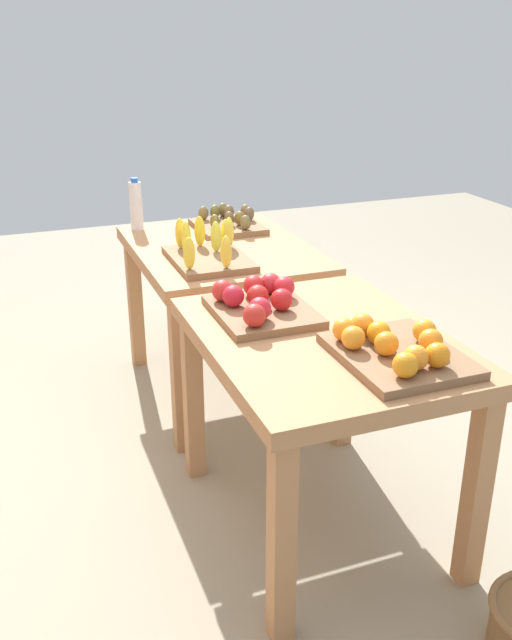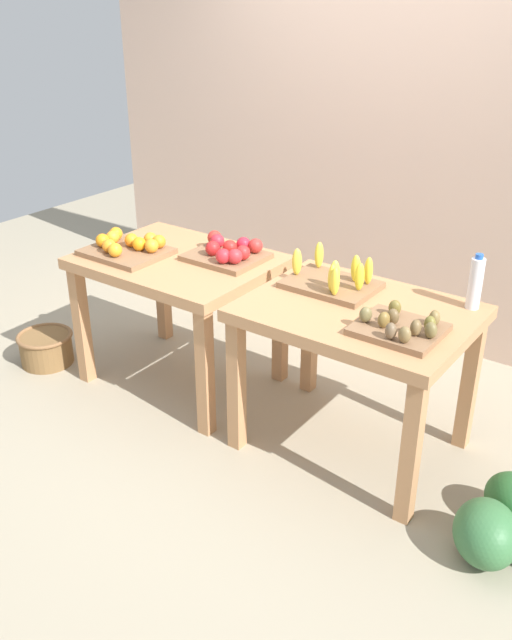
% 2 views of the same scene
% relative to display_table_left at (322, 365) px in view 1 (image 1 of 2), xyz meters
% --- Properties ---
extents(ground_plane, '(8.00, 8.00, 0.00)m').
position_rel_display_table_left_xyz_m(ground_plane, '(0.56, 0.00, -0.66)').
color(ground_plane, gray).
extents(display_table_left, '(1.04, 0.80, 0.77)m').
position_rel_display_table_left_xyz_m(display_table_left, '(0.00, 0.00, 0.00)').
color(display_table_left, '#B27C51').
rests_on(display_table_left, ground_plane).
extents(display_table_right, '(1.04, 0.80, 0.77)m').
position_rel_display_table_left_xyz_m(display_table_right, '(1.12, 0.00, 0.00)').
color(display_table_right, '#B27C51').
rests_on(display_table_right, ground_plane).
extents(orange_bin, '(0.44, 0.36, 0.11)m').
position_rel_display_table_left_xyz_m(orange_bin, '(-0.26, -0.12, 0.15)').
color(orange_bin, '#856041').
rests_on(orange_bin, display_table_left).
extents(apple_bin, '(0.41, 0.34, 0.11)m').
position_rel_display_table_left_xyz_m(apple_bin, '(0.25, 0.14, 0.16)').
color(apple_bin, '#856041').
rests_on(apple_bin, display_table_left).
extents(banana_crate, '(0.44, 0.32, 0.17)m').
position_rel_display_table_left_xyz_m(banana_crate, '(0.91, 0.13, 0.16)').
color(banana_crate, '#856041').
rests_on(banana_crate, display_table_right).
extents(kiwi_bin, '(0.37, 0.32, 0.10)m').
position_rel_display_table_left_xyz_m(kiwi_bin, '(1.39, -0.13, 0.15)').
color(kiwi_bin, '#856041').
rests_on(kiwi_bin, display_table_right).
extents(water_bottle, '(0.06, 0.06, 0.26)m').
position_rel_display_table_left_xyz_m(water_bottle, '(1.54, 0.31, 0.24)').
color(water_bottle, silver).
rests_on(water_bottle, display_table_right).
extents(watermelon_pile, '(0.64, 0.65, 0.26)m').
position_rel_display_table_left_xyz_m(watermelon_pile, '(2.04, -0.23, -0.53)').
color(watermelon_pile, '#296A36').
rests_on(watermelon_pile, ground_plane).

